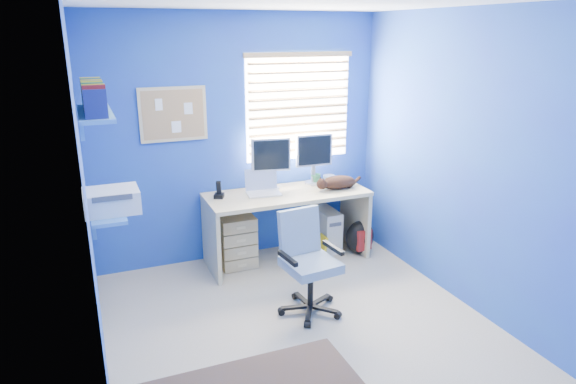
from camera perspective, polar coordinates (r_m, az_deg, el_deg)
name	(u,v)px	position (r m, az deg, el deg)	size (l,w,h in m)	color
floor	(301,327)	(4.32, 1.47, -14.79)	(3.00, 3.20, 0.00)	#BFB195
ceiling	(304,1)	(3.66, 1.79, 20.47)	(3.00, 3.20, 0.00)	white
wall_back	(239,140)	(5.27, -5.46, 5.81)	(3.00, 0.01, 2.50)	#225BB4
wall_front	(441,268)	(2.52, 16.59, -8.11)	(3.00, 0.01, 2.50)	#225BB4
wall_left	(87,205)	(3.51, -21.43, -1.33)	(0.01, 3.20, 2.50)	#225BB4
wall_right	(464,161)	(4.60, 18.99, 3.22)	(0.01, 3.20, 2.50)	#225BB4
desk	(287,227)	(5.33, -0.12, -3.86)	(1.65, 0.65, 0.74)	#CDB984
laptop	(263,184)	(5.13, -2.75, 0.94)	(0.33, 0.26, 0.22)	silver
monitor_left	(270,164)	(5.25, -1.97, 3.14)	(0.40, 0.12, 0.54)	silver
monitor_right	(313,159)	(5.45, 2.83, 3.68)	(0.40, 0.12, 0.54)	silver
phone	(219,189)	(5.06, -7.70, 0.28)	(0.09, 0.11, 0.17)	black
mug	(316,179)	(5.52, 3.09, 1.49)	(0.10, 0.09, 0.10)	#2B774C
cd_spindle	(329,178)	(5.60, 4.56, 1.52)	(0.13, 0.13, 0.07)	silver
cat	(338,182)	(5.34, 5.58, 1.09)	(0.38, 0.20, 0.14)	black
tower_pc	(326,229)	(5.68, 4.23, -4.11)	(0.19, 0.44, 0.45)	beige
drawer_boxes	(237,242)	(5.24, -5.64, -5.51)	(0.35, 0.28, 0.54)	tan
yellow_book	(322,246)	(5.49, 3.82, -6.04)	(0.03, 0.17, 0.24)	yellow
backpack	(360,237)	(5.60, 7.99, -4.99)	(0.32, 0.24, 0.37)	black
office_chair	(308,275)	(4.41, 2.22, -9.21)	(0.56, 0.56, 0.87)	black
window_blinds	(299,107)	(5.41, 1.24, 9.41)	(1.15, 0.05, 1.10)	white
corkboard	(173,114)	(5.05, -12.63, 8.42)	(0.64, 0.02, 0.52)	#CDB984
wall_shelves	(102,150)	(4.19, -20.01, 4.36)	(0.42, 0.90, 1.05)	#4783C7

